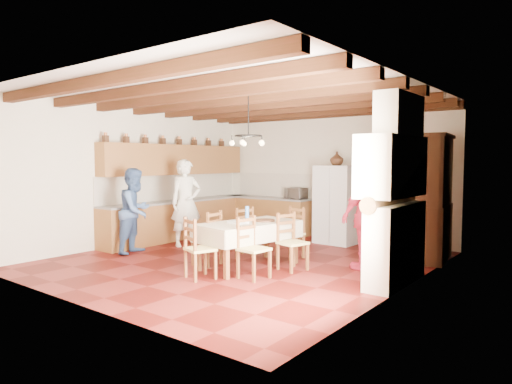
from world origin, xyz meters
The scene contains 31 objects.
floor centered at (0.00, 0.00, -0.01)m, with size 6.00×6.50×0.02m, color #490D0A.
ceiling centered at (0.00, 0.00, 3.01)m, with size 6.00×6.50×0.02m, color silver.
wall_back centered at (0.00, 3.26, 1.50)m, with size 6.00×0.02×3.00m, color beige.
wall_front centered at (0.00, -3.26, 1.50)m, with size 6.00×0.02×3.00m, color beige.
wall_left centered at (-3.01, 0.00, 1.50)m, with size 0.02×6.50×3.00m, color beige.
wall_right centered at (3.01, 0.00, 1.50)m, with size 0.02×6.50×3.00m, color beige.
ceiling_beams centered at (0.00, 0.00, 2.91)m, with size 6.00×6.30×0.16m, color #351E0B, non-canonical shape.
lower_cabinets_left centered at (-2.70, 1.05, 0.43)m, with size 0.60×4.30×0.86m, color brown.
lower_cabinets_back centered at (-1.55, 2.95, 0.43)m, with size 2.30×0.60×0.86m, color brown.
countertop_left centered at (-2.70, 1.05, 0.88)m, with size 0.62×4.30×0.04m, color slate.
countertop_back centered at (-1.55, 2.95, 0.88)m, with size 2.34×0.62×0.04m, color slate.
backsplash_left centered at (-2.98, 1.05, 1.20)m, with size 0.03×4.30×0.60m, color beige.
backsplash_back centered at (-1.55, 3.23, 1.20)m, with size 2.30×0.03×0.60m, color beige.
upper_cabinets centered at (-2.83, 1.05, 1.85)m, with size 0.35×4.20×0.70m, color brown.
fireplace centered at (2.72, 0.20, 1.40)m, with size 0.56×1.60×2.80m, color beige, non-canonical shape.
wall_picture centered at (1.55, 3.23, 1.85)m, with size 0.34×0.03×0.42m, color black.
refrigerator centered at (0.55, 2.66, 0.86)m, with size 0.86×0.71×1.72m, color silver.
hutch centered at (2.75, 2.19, 1.15)m, with size 0.53×1.27×2.31m, color #352212, non-canonical shape.
dining_table centered at (0.41, -0.31, 0.69)m, with size 1.18×1.90×0.78m.
chandelier centered at (0.41, -0.31, 2.25)m, with size 0.47×0.47×0.03m, color black.
chair_left_near centered at (-0.27, -0.63, 0.48)m, with size 0.42×0.40×0.96m, color brown, non-canonical shape.
chair_left_far centered at (-0.25, 0.24, 0.48)m, with size 0.42×0.40×0.96m, color brown, non-canonical shape.
chair_right_near centered at (0.95, -0.86, 0.48)m, with size 0.42×0.40×0.96m, color brown, non-canonical shape.
chair_right_far centered at (1.13, -0.03, 0.48)m, with size 0.42×0.40×0.96m, color brown, non-canonical shape.
chair_end_near centered at (0.29, -1.36, 0.48)m, with size 0.42×0.40×0.96m, color brown, non-canonical shape.
chair_end_far centered at (0.57, 0.74, 0.48)m, with size 0.42×0.40×0.96m, color brown, non-canonical shape.
person_man centered at (-1.86, 0.39, 0.93)m, with size 0.68×0.44×1.86m, color white.
person_woman_blue centered at (-2.10, -0.75, 0.84)m, with size 0.82×0.64×1.69m, color #43659F.
person_woman_red centered at (2.09, 0.77, 0.89)m, with size 1.04×0.43×1.78m, color #C5253E.
microwave centered at (-0.72, 2.95, 1.04)m, with size 0.49×0.33×0.27m, color silver.
fridge_vase centered at (0.52, 2.66, 1.87)m, with size 0.30×0.30×0.31m, color #352212.
Camera 1 is at (5.25, -6.37, 1.84)m, focal length 32.00 mm.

